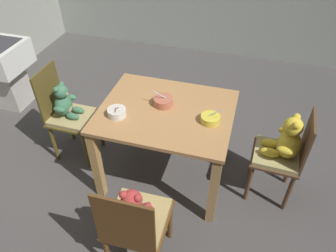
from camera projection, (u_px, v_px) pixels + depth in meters
name	position (u px, v px, depth m)	size (l,w,h in m)	color
ground_plane	(167.00, 174.00, 3.02)	(5.20, 5.20, 0.04)	#494645
dining_table	(166.00, 123.00, 2.61)	(1.06, 0.86, 0.74)	#AF7C49
teddy_chair_near_right	(285.00, 147.00, 2.49)	(0.39, 0.38, 0.86)	brown
teddy_chair_near_front	(135.00, 218.00, 2.03)	(0.41, 0.43, 0.89)	brown
teddy_chair_near_left	(67.00, 110.00, 2.89)	(0.40, 0.37, 0.92)	brown
porridge_bowl_terracotta_center	(163.00, 101.00, 2.55)	(0.17, 0.16, 0.14)	#BD684C
porridge_bowl_white_near_left	(117.00, 112.00, 2.44)	(0.14, 0.14, 0.13)	white
porridge_bowl_yellow_near_right	(210.00, 119.00, 2.39)	(0.16, 0.15, 0.13)	yellow
sink_basin	(3.00, 66.00, 3.51)	(0.53, 0.51, 0.77)	#B7B2A8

